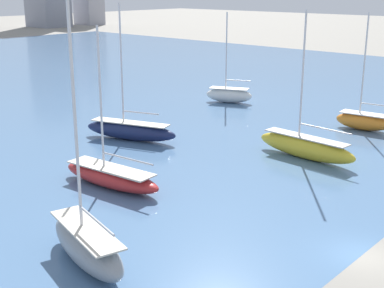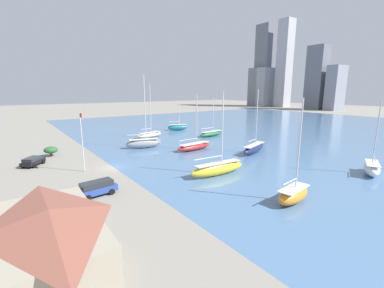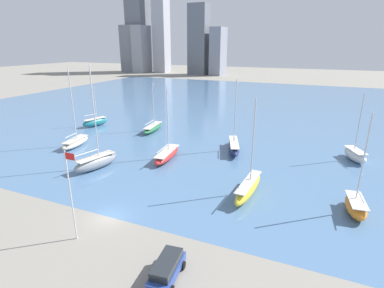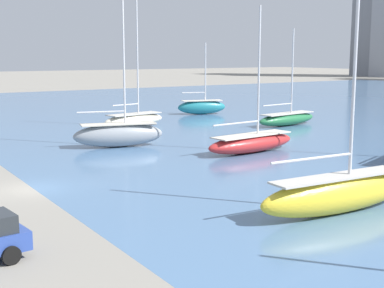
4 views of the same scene
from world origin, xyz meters
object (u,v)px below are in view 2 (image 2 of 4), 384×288
at_px(sailboat_gray, 144,143).
at_px(sailboat_green, 211,133).
at_px(boat_shed, 51,237).
at_px(parked_wagon_black, 33,161).
at_px(sailboat_cream, 150,134).
at_px(parked_suv_blue, 97,188).
at_px(sailboat_orange, 293,194).
at_px(sailboat_teal, 178,127).
at_px(sailboat_red, 194,146).
at_px(sailboat_white, 372,168).
at_px(sailboat_navy, 254,148).
at_px(flag_pole, 82,140).
at_px(sailboat_yellow, 218,168).

bearing_deg(sailboat_gray, sailboat_green, 111.52).
relative_size(boat_shed, sailboat_green, 1.13).
distance_m(sailboat_gray, parked_wagon_black, 22.83).
relative_size(sailboat_cream, parked_suv_blue, 3.00).
bearing_deg(sailboat_orange, parked_wagon_black, -153.37).
relative_size(sailboat_teal, parked_wagon_black, 2.11).
bearing_deg(sailboat_gray, parked_suv_blue, -23.25).
xyz_separation_m(sailboat_red, sailboat_gray, (-8.78, -8.52, 0.34)).
bearing_deg(boat_shed, sailboat_white, 83.65).
xyz_separation_m(sailboat_navy, sailboat_gray, (-18.73, -17.42, 0.18)).
distance_m(sailboat_cream, sailboat_green, 18.27).
bearing_deg(sailboat_gray, sailboat_cream, 161.74).
xyz_separation_m(flag_pole, parked_suv_blue, (11.55, -1.27, -4.42)).
bearing_deg(boat_shed, sailboat_navy, 111.35).
bearing_deg(sailboat_cream, boat_shed, -44.52).
distance_m(sailboat_green, parked_wagon_black, 46.53).
relative_size(sailboat_red, sailboat_gray, 0.74).
xyz_separation_m(sailboat_white, parked_wagon_black, (-38.23, -44.01, -0.22)).
xyz_separation_m(sailboat_yellow, parked_suv_blue, (-3.03, -18.18, -0.06)).
bearing_deg(sailboat_green, sailboat_red, -59.57).
xyz_separation_m(sailboat_orange, sailboat_white, (1.34, 19.84, 0.04)).
height_order(sailboat_red, sailboat_cream, sailboat_cream).
relative_size(boat_shed, sailboat_navy, 0.95).
xyz_separation_m(sailboat_gray, parked_suv_blue, (22.41, -17.30, -0.16)).
relative_size(sailboat_orange, sailboat_teal, 1.25).
distance_m(flag_pole, sailboat_green, 42.16).
bearing_deg(sailboat_white, boat_shed, -121.13).
height_order(sailboat_navy, parked_wagon_black, sailboat_navy).
bearing_deg(parked_suv_blue, boat_shed, -36.24).
bearing_deg(sailboat_teal, sailboat_cream, -47.08).
relative_size(sailboat_cream, sailboat_yellow, 1.15).
height_order(sailboat_green, sailboat_navy, sailboat_navy).
height_order(flag_pole, sailboat_red, sailboat_red).
bearing_deg(sailboat_red, flag_pole, -90.91).
height_order(sailboat_navy, sailboat_gray, sailboat_gray).
relative_size(sailboat_yellow, sailboat_gray, 0.79).
bearing_deg(sailboat_orange, sailboat_yellow, 175.70).
height_order(flag_pole, sailboat_white, sailboat_white).
relative_size(sailboat_green, sailboat_white, 0.95).
xyz_separation_m(parked_suv_blue, parked_wagon_black, (-20.69, -5.46, -0.19)).
distance_m(sailboat_teal, parked_wagon_black, 48.98).
distance_m(flag_pole, sailboat_red, 25.07).
bearing_deg(sailboat_white, sailboat_yellow, -149.12).
distance_m(boat_shed, sailboat_green, 60.23).
xyz_separation_m(flag_pole, sailboat_orange, (27.74, 17.45, -4.43)).
height_order(sailboat_red, sailboat_white, sailboat_red).
bearing_deg(sailboat_cream, sailboat_red, -6.98).
xyz_separation_m(sailboat_green, parked_suv_blue, (25.34, -40.83, 0.22)).
bearing_deg(parked_suv_blue, sailboat_red, 111.64).
xyz_separation_m(sailboat_red, sailboat_navy, (9.95, 8.90, 0.16)).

